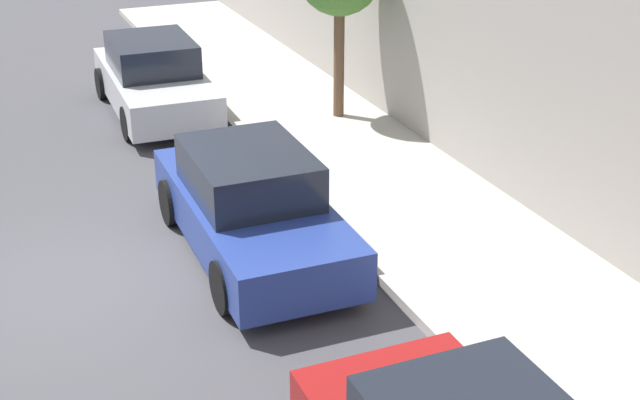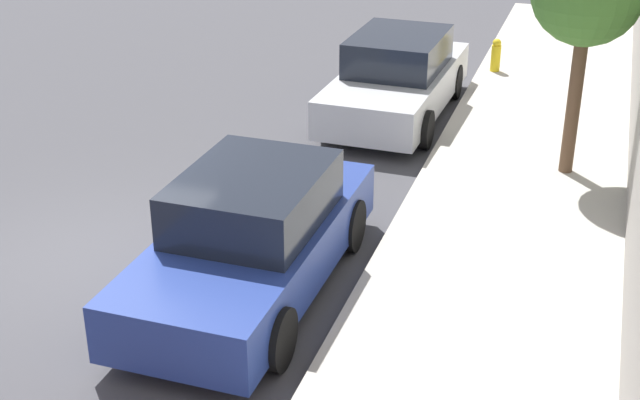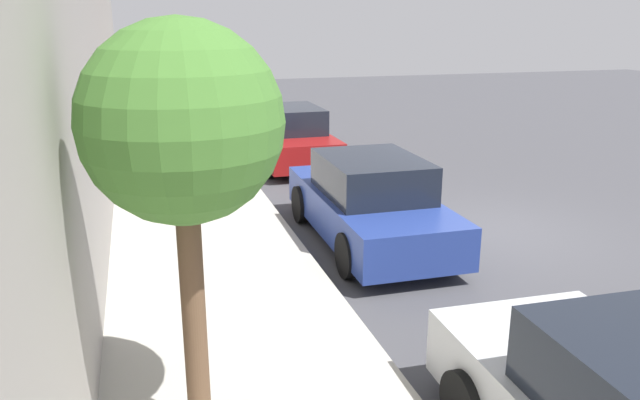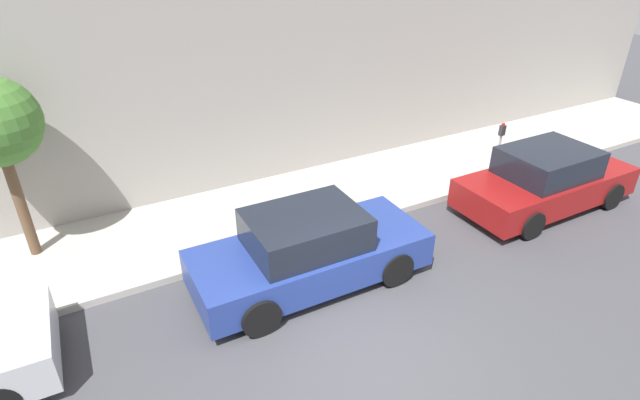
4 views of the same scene
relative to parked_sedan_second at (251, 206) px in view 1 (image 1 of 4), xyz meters
The scene contains 5 objects.
ground_plane 2.37m from the parked_sedan_second, behind, with size 60.00×60.00×0.00m, color #424247.
sidewalk 2.87m from the parked_sedan_second, ahead, with size 3.10×32.00×0.15m.
parked_sedan_second is the anchor object (origin of this frame).
parked_sedan_third 6.67m from the parked_sedan_second, 88.61° to the left, with size 1.92×4.55×1.54m.
fire_hydrant 9.73m from the parked_sedan_second, 80.58° to the left, with size 0.20×0.20×0.69m.
Camera 1 is at (-1.28, -11.03, 6.05)m, focal length 50.00 mm.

